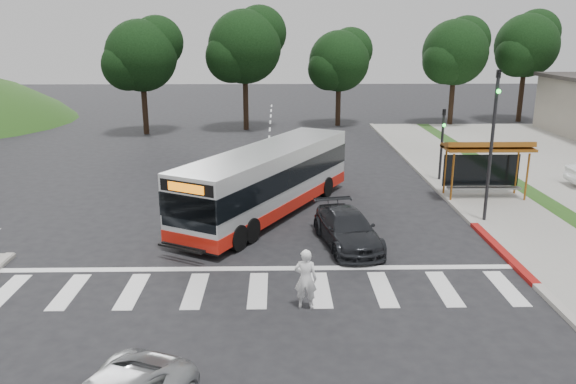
{
  "coord_description": "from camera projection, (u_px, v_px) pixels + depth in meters",
  "views": [
    {
      "loc": [
        0.65,
        -21.4,
        7.93
      ],
      "look_at": [
        1.07,
        0.84,
        1.6
      ],
      "focal_mm": 35.0,
      "sensor_mm": 36.0,
      "label": 1
    }
  ],
  "objects": [
    {
      "name": "tree_north_a",
      "position": [
        246.0,
        45.0,
        45.88
      ],
      "size": [
        6.6,
        6.15,
        10.17
      ],
      "color": "black",
      "rests_on": "ground"
    },
    {
      "name": "transit_bus",
      "position": [
        268.0,
        182.0,
        25.1
      ],
      "size": [
        7.85,
        11.45,
        3.02
      ],
      "primitive_type": null,
      "rotation": [
        0.0,
        0.0,
        -0.5
      ],
      "color": "silver",
      "rests_on": "ground"
    },
    {
      "name": "pedestrian",
      "position": [
        306.0,
        279.0,
        16.55
      ],
      "size": [
        0.74,
        0.55,
        1.86
      ],
      "primitive_type": "imported",
      "rotation": [
        0.0,
        0.0,
        2.98
      ],
      "color": "white",
      "rests_on": "ground"
    },
    {
      "name": "traffic_signal_ne_tall",
      "position": [
        493.0,
        134.0,
        23.29
      ],
      "size": [
        0.18,
        0.37,
        6.5
      ],
      "color": "black",
      "rests_on": "ground"
    },
    {
      "name": "traffic_signal_ne_short",
      "position": [
        442.0,
        137.0,
        30.4
      ],
      "size": [
        0.18,
        0.37,
        4.0
      ],
      "color": "black",
      "rests_on": "ground"
    },
    {
      "name": "curb_east_red",
      "position": [
        501.0,
        251.0,
        20.96
      ],
      "size": [
        0.32,
        6.0,
        0.15
      ],
      "primitive_type": "cube",
      "color": "maroon",
      "rests_on": "ground"
    },
    {
      "name": "tree_north_b",
      "position": [
        340.0,
        60.0,
        48.29
      ],
      "size": [
        5.72,
        5.33,
        8.43
      ],
      "color": "black",
      "rests_on": "ground"
    },
    {
      "name": "ground",
      "position": [
        262.0,
        236.0,
        22.74
      ],
      "size": [
        140.0,
        140.0,
        0.0
      ],
      "primitive_type": "plane",
      "color": "black",
      "rests_on": "ground"
    },
    {
      "name": "curb_east",
      "position": [
        431.0,
        182.0,
        30.58
      ],
      "size": [
        0.3,
        40.0,
        0.15
      ],
      "primitive_type": "cube",
      "color": "#9E9991",
      "rests_on": "ground"
    },
    {
      "name": "tree_north_c",
      "position": [
        142.0,
        54.0,
        43.98
      ],
      "size": [
        6.16,
        5.74,
        9.3
      ],
      "color": "black",
      "rests_on": "ground"
    },
    {
      "name": "dark_sedan",
      "position": [
        347.0,
        229.0,
        21.56
      ],
      "size": [
        2.66,
        4.87,
        1.34
      ],
      "primitive_type": "imported",
      "rotation": [
        0.0,
        0.0,
        0.18
      ],
      "color": "#212327",
      "rests_on": "ground"
    },
    {
      "name": "crosswalk_ladder",
      "position": [
        258.0,
        290.0,
        17.93
      ],
      "size": [
        18.0,
        2.6,
        0.01
      ],
      "primitive_type": "cube",
      "color": "silver",
      "rests_on": "ground"
    },
    {
      "name": "tree_ne_b",
      "position": [
        527.0,
        44.0,
        50.18
      ],
      "size": [
        6.16,
        5.74,
        10.02
      ],
      "color": "black",
      "rests_on": "ground"
    },
    {
      "name": "bus_shelter",
      "position": [
        487.0,
        152.0,
        27.2
      ],
      "size": [
        4.2,
        1.6,
        2.86
      ],
      "color": "#935318",
      "rests_on": "sidewalk_east"
    },
    {
      "name": "sidewalk_east",
      "position": [
        467.0,
        182.0,
        30.62
      ],
      "size": [
        4.0,
        40.0,
        0.12
      ],
      "primitive_type": "cube",
      "color": "gray",
      "rests_on": "ground"
    },
    {
      "name": "tree_ne_a",
      "position": [
        456.0,
        51.0,
        48.27
      ],
      "size": [
        6.16,
        5.74,
        9.3
      ],
      "color": "black",
      "rests_on": "parking_lot"
    }
  ]
}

